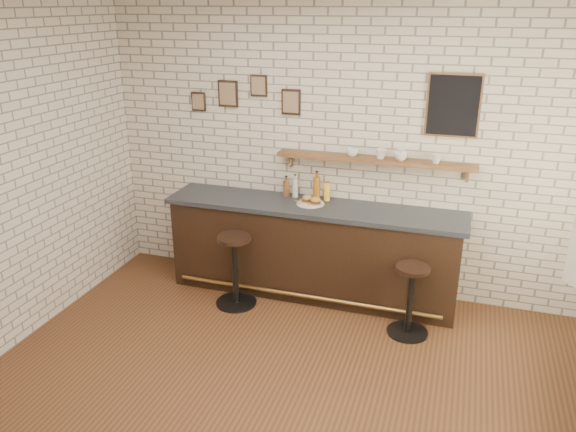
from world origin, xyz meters
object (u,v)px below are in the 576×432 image
Objects in this scene: bar_counter at (313,250)px; shelf_cup_b at (381,154)px; condiment_bottle_yellow at (327,192)px; shelf_cup_c at (401,155)px; ciabatta_sandwich at (311,200)px; shelf_cup_a at (352,152)px; bitters_bottle_white at (295,188)px; bitters_bottle_amber at (317,188)px; bar_stool_left at (235,268)px; bitters_bottle_brown at (286,188)px; bar_stool_right at (410,298)px; shelf_cup_d at (436,159)px; sandwich_plate at (310,204)px.

shelf_cup_b is at bearing 17.70° from bar_counter.
condiment_bottle_yellow is at bearing 62.20° from bar_counter.
shelf_cup_b is at bearing 121.48° from shelf_cup_c.
shelf_cup_a is at bearing 26.97° from ciabatta_sandwich.
bitters_bottle_white is 0.23m from bitters_bottle_amber.
ciabatta_sandwich is at bearing 129.34° from shelf_cup_b.
bar_counter is at bearing 131.10° from shelf_cup_b.
bar_stool_left is 1.68m from shelf_cup_a.
bar_counter is at bearing -35.88° from bitters_bottle_white.
ciabatta_sandwich is 1.03× the size of bitters_bottle_brown.
condiment_bottle_yellow is at bearing 54.16° from ciabatta_sandwich.
shelf_cup_a reaches higher than bitters_bottle_white.
bitters_bottle_amber is 2.68× the size of shelf_cup_a.
bitters_bottle_white is 1.67m from bar_stool_right.
shelf_cup_d is at bearing -44.96° from shelf_cup_a.
condiment_bottle_yellow is 2.10× the size of shelf_cup_d.
sandwich_plate is 1.20× the size of ciabatta_sandwich.
shelf_cup_b reaches higher than sandwich_plate.
bitters_bottle_amber reaches higher than ciabatta_sandwich.
shelf_cup_a reaches higher than bitters_bottle_brown.
condiment_bottle_yellow is (0.12, 0.17, 0.04)m from ciabatta_sandwich.
bar_stool_left is 2.28m from shelf_cup_d.
bar_stool_right is (1.11, -0.51, -0.68)m from ciabatta_sandwich.
bar_counter is 1.20m from bar_stool_right.
sandwich_plate is at bearing -37.90° from bitters_bottle_white.
shelf_cup_d is (1.20, 0.19, 0.53)m from sandwich_plate.
shelf_cup_d is (1.42, 0.02, 0.43)m from bitters_bottle_white.
shelf_cup_c is (0.86, 0.19, 0.53)m from sandwich_plate.
shelf_cup_b is at bearing 1.95° from condiment_bottle_yellow.
bitters_bottle_brown is 2.08× the size of shelf_cup_b.
shelf_cup_a reaches higher than ciabatta_sandwich.
bar_counter is 11.07× the size of sandwich_plate.
bar_stool_left is at bearing -123.46° from bitters_bottle_white.
bitters_bottle_amber is 1.19m from bar_stool_left.
shelf_cup_c is (0.85, 0.19, 0.49)m from ciabatta_sandwich.
ciabatta_sandwich is 2.34× the size of shelf_cup_d.
shelf_cup_c reaches higher than shelf_cup_a.
shelf_cup_d is at bearing 0.98° from condiment_bottle_yellow.
condiment_bottle_yellow is 1.16m from shelf_cup_d.
sandwich_plate is at bearing -127.96° from condiment_bottle_yellow.
shelf_cup_b is (0.29, 0.00, 0.01)m from shelf_cup_a.
sandwich_plate is at bearing 165.55° from shelf_cup_d.
bitters_bottle_brown is at bearing 154.83° from bar_stool_right.
shelf_cup_d is (0.34, 0.00, -0.00)m from shelf_cup_c.
shelf_cup_a is 0.89× the size of shelf_cup_c.
bar_stool_right is 1.36m from shelf_cup_d.
ciabatta_sandwich is at bearing 155.47° from bar_stool_right.
bar_counter is 1.35m from shelf_cup_c.
bitters_bottle_white is 1.21× the size of condiment_bottle_yellow.
shelf_cup_a is (-0.74, 0.69, 1.17)m from bar_stool_right.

